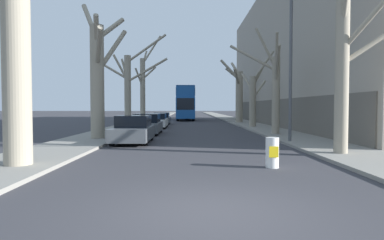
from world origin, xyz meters
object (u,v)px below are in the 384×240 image
street_tree_left_3 (143,87)px  street_tree_right_3 (238,93)px  street_tree_left_0 (14,23)px  street_tree_right_2 (254,97)px  street_tree_left_2 (129,86)px  street_tree_right_0 (342,55)px  parked_car_3 (162,119)px  street_tree_right_1 (274,87)px  lamp_post (289,42)px  street_tree_left_1 (98,74)px  parked_car_1 (147,124)px  parked_car_2 (156,121)px  double_decker_bus (186,102)px  traffic_bollard (272,153)px  parked_car_0 (133,130)px

street_tree_left_3 → street_tree_right_3: 10.66m
street_tree_left_0 → street_tree_right_2: street_tree_left_0 is taller
street_tree_left_2 → street_tree_right_0: street_tree_right_0 is taller
street_tree_left_3 → parked_car_3: size_ratio=2.36×
street_tree_right_1 → lamp_post: lamp_post is taller
street_tree_left_1 → lamp_post: bearing=-9.6°
street_tree_right_3 → parked_car_1: (-8.48, -15.18, -2.74)m
street_tree_left_3 → street_tree_right_0: (10.51, -23.69, -0.15)m
street_tree_right_1 → parked_car_2: size_ratio=1.64×
parked_car_3 → street_tree_right_2: bearing=-34.5°
street_tree_left_2 → street_tree_right_1: size_ratio=1.11×
double_decker_bus → parked_car_3: double_decker_bus is taller
street_tree_left_2 → parked_car_2: bearing=52.5°
lamp_post → traffic_bollard: bearing=-110.0°
street_tree_left_3 → street_tree_left_0: bearing=-90.7°
street_tree_right_3 → parked_car_1: 17.60m
street_tree_left_1 → street_tree_right_2: (10.75, 11.29, -0.93)m
street_tree_left_3 → street_tree_left_1: bearing=-90.6°
street_tree_right_3 → parked_car_3: size_ratio=1.82×
street_tree_left_3 → parked_car_1: size_ratio=2.06×
street_tree_left_0 → street_tree_left_3: size_ratio=0.92×
street_tree_left_3 → parked_car_1: (1.95, -13.01, -3.27)m
parked_car_1 → street_tree_right_1: bearing=-9.2°
parked_car_3 → street_tree_left_0: bearing=-95.0°
parked_car_1 → traffic_bollard: 14.17m
street_tree_right_0 → parked_car_1: (-8.56, 10.68, -3.12)m
street_tree_left_0 → street_tree_right_0: bearing=13.1°
street_tree_right_3 → street_tree_right_0: bearing=-89.8°
street_tree_right_1 → street_tree_right_2: street_tree_right_1 is taller
street_tree_left_2 → street_tree_left_3: 8.86m
street_tree_right_1 → parked_car_3: bearing=120.7°
street_tree_right_2 → street_tree_left_1: bearing=-133.6°
double_decker_bus → street_tree_left_3: bearing=-110.6°
parked_car_1 → lamp_post: lamp_post is taller
street_tree_right_1 → parked_car_2: 11.88m
street_tree_left_1 → parked_car_3: (2.12, 17.22, -3.07)m
parked_car_0 → traffic_bollard: 9.11m
double_decker_bus → street_tree_right_3: bearing=-58.1°
street_tree_left_2 → double_decker_bus: 21.14m
street_tree_left_3 → parked_car_2: size_ratio=2.22×
parked_car_2 → street_tree_left_2: bearing=-127.5°
street_tree_right_2 → traffic_bollard: size_ratio=7.22×
parked_car_1 → parked_car_3: size_ratio=1.14×
street_tree_left_0 → lamp_post: bearing=34.7°
street_tree_right_0 → street_tree_left_3: bearing=113.9°
street_tree_right_3 → street_tree_left_2: bearing=-133.4°
street_tree_left_2 → parked_car_1: (1.95, -4.16, -2.88)m
street_tree_right_0 → parked_car_2: street_tree_right_0 is taller
parked_car_0 → parked_car_2: bearing=90.0°
street_tree_left_2 → parked_car_0: size_ratio=1.81×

